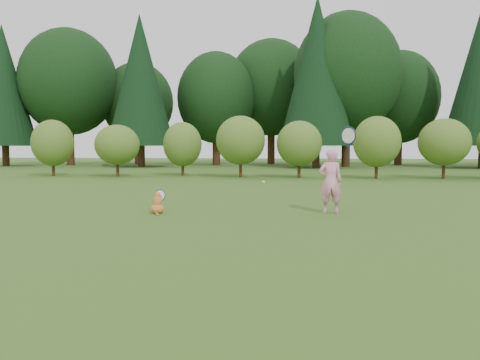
# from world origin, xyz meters

# --- Properties ---
(ground) EXTENTS (100.00, 100.00, 0.00)m
(ground) POSITION_xyz_m (0.00, 0.00, 0.00)
(ground) COLOR #2B5718
(ground) RESTS_ON ground
(shrub_row) EXTENTS (28.00, 3.00, 2.80)m
(shrub_row) POSITION_xyz_m (0.00, 13.00, 1.40)
(shrub_row) COLOR #436B21
(shrub_row) RESTS_ON ground
(woodland_backdrop) EXTENTS (48.00, 10.00, 15.00)m
(woodland_backdrop) POSITION_xyz_m (0.00, 23.00, 7.50)
(woodland_backdrop) COLOR black
(woodland_backdrop) RESTS_ON ground
(child) EXTENTS (0.75, 0.43, 2.02)m
(child) POSITION_xyz_m (2.10, 1.00, 0.71)
(child) COLOR pink
(child) RESTS_ON ground
(cat) EXTENTS (0.33, 0.67, 0.62)m
(cat) POSITION_xyz_m (-1.52, 0.53, 0.24)
(cat) COLOR #BF7424
(cat) RESTS_ON ground
(tennis_ball) EXTENTS (0.07, 0.07, 0.07)m
(tennis_ball) POSITION_xyz_m (0.69, 0.95, 0.65)
(tennis_ball) COLOR yellow
(tennis_ball) RESTS_ON ground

